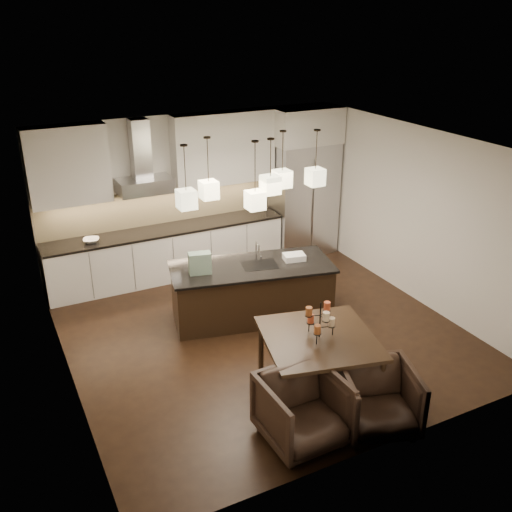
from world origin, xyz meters
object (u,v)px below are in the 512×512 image
refrigerator (303,199)px  island_body (252,292)px  dining_table (318,364)px  armchair_left (303,410)px  armchair_right (378,399)px

refrigerator → island_body: (-2.03, -1.90, -0.66)m
refrigerator → dining_table: 4.56m
armchair_left → island_body: bearing=73.6°
island_body → dining_table: size_ratio=1.79×
armchair_left → armchair_right: 0.90m
refrigerator → armchair_right: (-1.89, -4.84, -0.69)m
refrigerator → dining_table: refrigerator is taller
refrigerator → armchair_right: bearing=-111.3°
refrigerator → island_body: refrigerator is taller
island_body → armchair_left: size_ratio=2.69×
armchair_left → refrigerator: bearing=57.7°
refrigerator → island_body: size_ratio=0.91×
dining_table → armchair_right: (0.25, -0.87, -0.01)m
armchair_right → refrigerator: bearing=86.7°
island_body → dining_table: 2.07m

